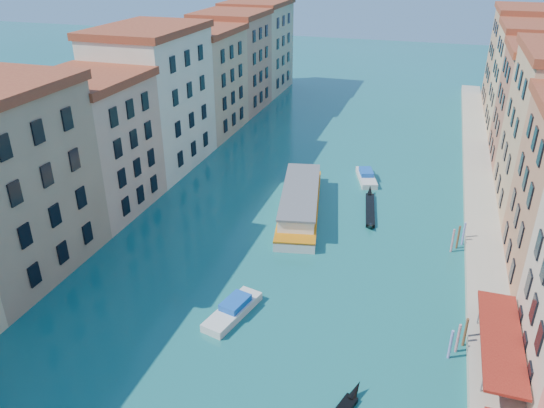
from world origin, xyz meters
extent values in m
cube|color=#A17C5A|center=(-26.00, 39.50, 9.50)|extent=(12.00, 17.00, 19.00)
cube|color=tan|center=(-26.00, 55.00, 8.25)|extent=(12.00, 14.00, 16.50)
cube|color=maroon|center=(-26.00, 55.00, 17.00)|extent=(12.80, 14.40, 1.00)
cube|color=beige|center=(-26.00, 71.00, 10.00)|extent=(12.00, 18.00, 20.00)
cube|color=maroon|center=(-26.00, 71.00, 20.50)|extent=(12.80, 18.40, 1.00)
cube|color=tan|center=(-26.00, 88.00, 8.75)|extent=(12.00, 16.00, 17.50)
cube|color=maroon|center=(-26.00, 88.00, 18.00)|extent=(12.80, 16.40, 1.00)
cube|color=tan|center=(-26.00, 103.50, 9.25)|extent=(12.00, 15.00, 18.50)
cube|color=maroon|center=(-26.00, 103.50, 19.00)|extent=(12.80, 15.40, 1.00)
cube|color=tan|center=(-26.00, 119.50, 9.50)|extent=(12.00, 17.00, 19.00)
cube|color=maroon|center=(-26.00, 119.50, 19.50)|extent=(12.80, 17.40, 1.00)
cube|color=#A15C42|center=(30.00, 87.50, 8.75)|extent=(12.00, 15.00, 17.50)
cube|color=tan|center=(30.00, 103.00, 9.25)|extent=(12.00, 16.00, 18.50)
cube|color=maroon|center=(30.00, 103.00, 19.00)|extent=(12.80, 16.40, 1.00)
cube|color=tan|center=(30.00, 119.50, 9.75)|extent=(12.00, 17.00, 19.50)
cube|color=maroon|center=(30.00, 119.50, 20.00)|extent=(12.80, 17.40, 1.00)
cube|color=#AAA189|center=(22.00, 65.00, 0.50)|extent=(4.00, 140.00, 1.00)
cube|color=maroon|center=(22.20, 39.00, 3.00)|extent=(3.20, 12.60, 0.25)
cylinder|color=slate|center=(20.80, 34.80, 1.50)|extent=(0.12, 0.12, 3.00)
cylinder|color=slate|center=(20.80, 43.20, 1.50)|extent=(0.12, 0.12, 3.00)
cylinder|color=#54331C|center=(18.50, 39.00, 1.30)|extent=(0.24, 0.24, 3.20)
cylinder|color=#54331C|center=(19.10, 40.00, 1.30)|extent=(0.24, 0.24, 3.20)
cylinder|color=#54331C|center=(19.70, 41.00, 1.30)|extent=(0.24, 0.24, 3.20)
cylinder|color=#54331C|center=(18.50, 57.00, 1.30)|extent=(0.24, 0.24, 3.20)
cylinder|color=#54331C|center=(19.10, 58.00, 1.30)|extent=(0.24, 0.24, 3.20)
cylinder|color=#54331C|center=(19.70, 59.00, 1.30)|extent=(0.24, 0.24, 3.20)
cube|color=silver|center=(-0.51, 61.62, 0.63)|extent=(8.75, 21.63, 1.27)
cube|color=white|center=(-0.51, 61.62, 2.01)|extent=(7.41, 17.39, 1.69)
cube|color=slate|center=(-0.51, 61.62, 3.01)|extent=(7.82, 17.97, 0.26)
cube|color=#CA700B|center=(-0.51, 61.62, 1.21)|extent=(8.80, 21.64, 0.26)
cone|color=black|center=(11.67, 32.47, 0.53)|extent=(1.31, 1.95, 1.49)
cube|color=black|center=(8.27, 64.31, 0.22)|extent=(2.47, 9.23, 0.46)
cone|color=black|center=(7.51, 69.35, 0.61)|extent=(1.21, 2.16, 1.71)
cone|color=black|center=(9.03, 59.28, 0.51)|extent=(1.16, 1.81, 1.51)
cube|color=silver|center=(-1.04, 38.85, 0.40)|extent=(3.80, 7.39, 0.81)
cube|color=#1651B3|center=(-0.93, 39.34, 1.11)|extent=(2.47, 3.37, 0.71)
cube|color=beige|center=(6.30, 74.24, 0.40)|extent=(4.15, 7.28, 0.79)
cube|color=#1651B3|center=(6.15, 74.71, 1.09)|extent=(2.59, 3.37, 0.69)
camera|label=1|loc=(14.61, 1.64, 31.72)|focal=35.00mm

